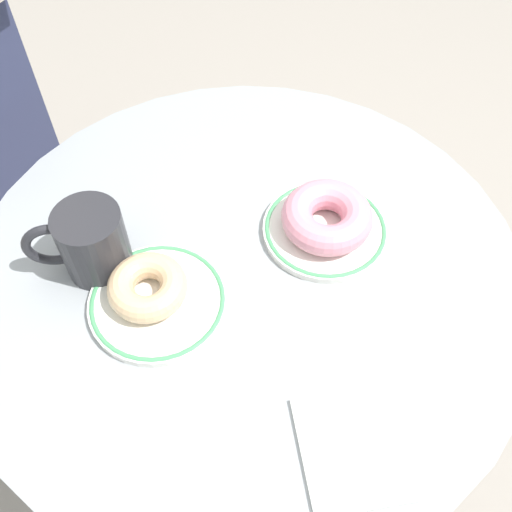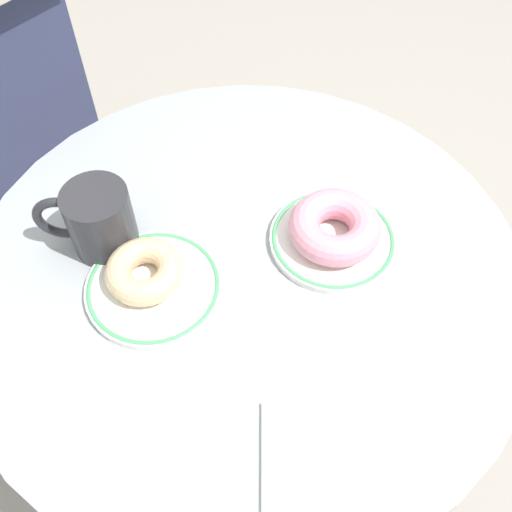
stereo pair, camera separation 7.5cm
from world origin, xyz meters
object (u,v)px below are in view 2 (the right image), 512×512
at_px(plate_left, 154,287).
at_px(donut_glazed, 145,271).
at_px(coffee_mug, 98,221).
at_px(cafe_table, 248,348).
at_px(plate_right, 333,239).
at_px(donut_pink_frosted, 335,227).
at_px(paper_napkin, 316,462).

bearing_deg(plate_left, donut_glazed, 131.84).
bearing_deg(coffee_mug, cafe_table, -13.96).
height_order(plate_left, plate_right, same).
height_order(plate_right, donut_pink_frosted, donut_pink_frosted).
relative_size(donut_pink_frosted, coffee_mug, 0.94).
bearing_deg(plate_left, paper_napkin, -51.27).
xyz_separation_m(plate_right, coffee_mug, (-0.30, 0.01, 0.04)).
bearing_deg(donut_glazed, donut_pink_frosted, 12.72).
bearing_deg(paper_napkin, plate_left, 128.73).
xyz_separation_m(plate_left, donut_glazed, (-0.01, 0.01, 0.02)).
xyz_separation_m(cafe_table, donut_pink_frosted, (0.12, 0.03, 0.27)).
bearing_deg(plate_right, coffee_mug, 177.62).
height_order(donut_pink_frosted, coffee_mug, coffee_mug).
distance_m(plate_right, donut_glazed, 0.25).
bearing_deg(coffee_mug, plate_right, -2.38).
relative_size(cafe_table, plate_left, 4.26).
bearing_deg(cafe_table, donut_glazed, -170.45).
bearing_deg(plate_right, donut_glazed, -167.28).
bearing_deg(paper_napkin, plate_right, 79.53).
height_order(donut_glazed, paper_napkin, donut_glazed).
distance_m(plate_right, donut_pink_frosted, 0.03).
relative_size(plate_left, donut_pink_frosted, 1.43).
relative_size(cafe_table, paper_napkin, 5.78).
height_order(cafe_table, donut_glazed, donut_glazed).
relative_size(plate_left, coffee_mug, 1.35).
xyz_separation_m(cafe_table, plate_left, (-0.12, -0.03, 0.24)).
bearing_deg(coffee_mug, plate_left, -48.14).
xyz_separation_m(cafe_table, paper_napkin, (0.06, -0.26, 0.24)).
height_order(donut_glazed, donut_pink_frosted, donut_pink_frosted).
distance_m(donut_glazed, donut_pink_frosted, 0.25).
height_order(cafe_table, plate_left, plate_left).
relative_size(cafe_table, donut_glazed, 7.47).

